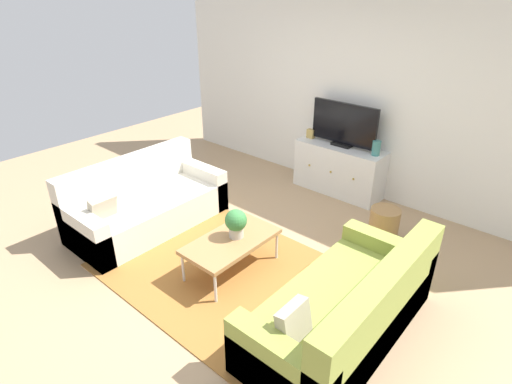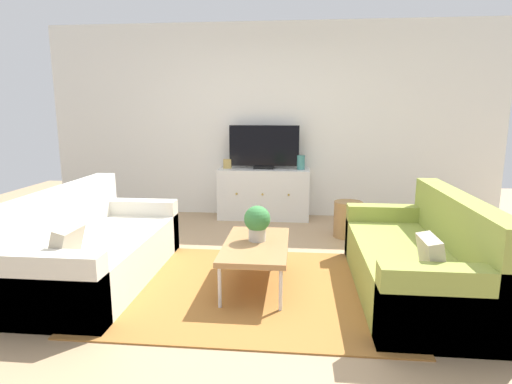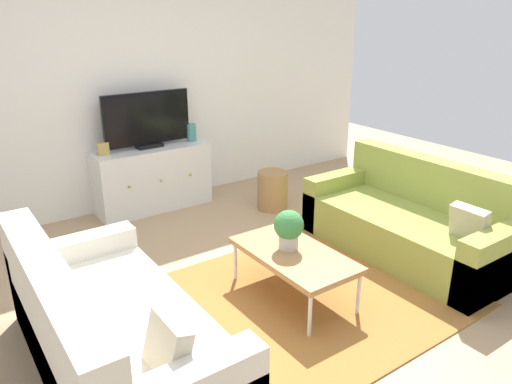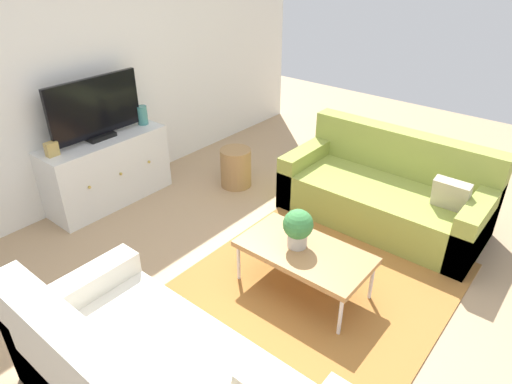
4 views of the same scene
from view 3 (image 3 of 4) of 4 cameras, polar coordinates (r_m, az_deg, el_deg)
The scene contains 12 objects.
ground_plane at distance 3.95m, azimuth 3.12°, elevation -11.76°, with size 10.00×10.00×0.00m, color tan.
wall_back at distance 5.62m, azimuth -13.21°, elevation 12.20°, with size 6.40×0.12×2.70m, color silver.
area_rug at distance 3.85m, azimuth 4.53°, elevation -12.63°, with size 2.50×1.90×0.01m, color #9E662D.
couch_left_side at distance 3.17m, azimuth -17.35°, elevation -15.89°, with size 0.89×1.88×0.83m.
couch_right_side at distance 4.70m, azimuth 18.00°, elevation -3.54°, with size 0.89×1.88×0.83m.
coffee_table at distance 3.75m, azimuth 4.45°, elevation -7.42°, with size 0.55×1.01×0.39m.
potted_plant at distance 3.71m, azimuth 3.85°, elevation -4.20°, with size 0.23×0.23×0.31m.
tv_console at distance 5.56m, azimuth -12.03°, elevation 1.61°, with size 1.27×0.47×0.70m.
flat_screen_tv at distance 5.41m, azimuth -12.62°, elevation 8.21°, with size 0.97×0.16×0.60m.
glass_vase at distance 5.65m, azimuth -7.58°, elevation 6.93°, with size 0.11×0.11×0.20m, color teal.
mantel_clock at distance 5.28m, azimuth -17.47°, elevation 4.83°, with size 0.11×0.07×0.13m, color tan.
wicker_basket at distance 5.46m, azimuth 1.94°, elevation 0.21°, with size 0.34×0.34×0.43m, color #9E7547.
Camera 3 is at (-2.09, -2.61, 2.10)m, focal length 34.18 mm.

